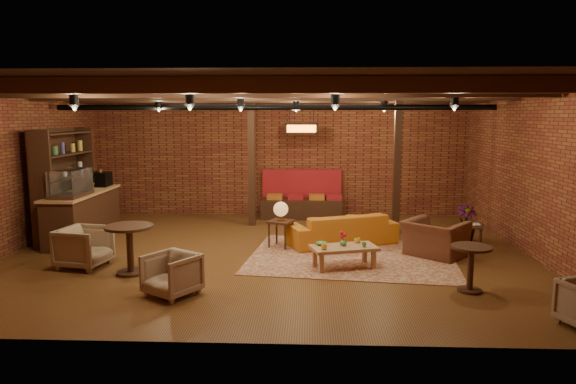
{
  "coord_description": "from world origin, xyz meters",
  "views": [
    {
      "loc": [
        0.8,
        -9.73,
        2.69
      ],
      "look_at": [
        0.38,
        0.2,
        1.19
      ],
      "focal_mm": 32.0,
      "sensor_mm": 36.0,
      "label": 1
    }
  ],
  "objects_px": {
    "round_table_left": "(130,241)",
    "armchair_a": "(84,245)",
    "sofa": "(342,229)",
    "plant_tall": "(467,187)",
    "side_table_book": "(471,227)",
    "armchair_b": "(172,272)",
    "round_table_right": "(471,261)",
    "side_table_lamp": "(281,213)",
    "armchair_right": "(435,233)",
    "coffee_table": "(343,249)"
  },
  "relations": [
    {
      "from": "armchair_right",
      "to": "side_table_book",
      "type": "distance_m",
      "value": 1.03
    },
    {
      "from": "sofa",
      "to": "armchair_right",
      "type": "xyz_separation_m",
      "value": [
        1.73,
        -0.86,
        0.13
      ]
    },
    {
      "from": "side_table_book",
      "to": "plant_tall",
      "type": "relative_size",
      "value": 0.24
    },
    {
      "from": "plant_tall",
      "to": "sofa",
      "type": "bearing_deg",
      "value": -174.07
    },
    {
      "from": "round_table_right",
      "to": "plant_tall",
      "type": "bearing_deg",
      "value": 74.85
    },
    {
      "from": "side_table_lamp",
      "to": "side_table_book",
      "type": "bearing_deg",
      "value": 0.11
    },
    {
      "from": "round_table_left",
      "to": "side_table_book",
      "type": "distance_m",
      "value": 6.59
    },
    {
      "from": "side_table_lamp",
      "to": "armchair_b",
      "type": "relative_size",
      "value": 1.34
    },
    {
      "from": "armchair_b",
      "to": "round_table_right",
      "type": "relative_size",
      "value": 0.98
    },
    {
      "from": "sofa",
      "to": "side_table_book",
      "type": "distance_m",
      "value": 2.61
    },
    {
      "from": "plant_tall",
      "to": "coffee_table",
      "type": "bearing_deg",
      "value": -144.01
    },
    {
      "from": "side_table_lamp",
      "to": "coffee_table",
      "type": "bearing_deg",
      "value": -49.69
    },
    {
      "from": "round_table_left",
      "to": "armchair_a",
      "type": "xyz_separation_m",
      "value": [
        -0.96,
        0.36,
        -0.17
      ]
    },
    {
      "from": "armchair_a",
      "to": "armchair_b",
      "type": "distance_m",
      "value": 2.38
    },
    {
      "from": "round_table_left",
      "to": "armchair_b",
      "type": "relative_size",
      "value": 1.2
    },
    {
      "from": "coffee_table",
      "to": "plant_tall",
      "type": "height_order",
      "value": "plant_tall"
    },
    {
      "from": "round_table_right",
      "to": "armchair_a",
      "type": "bearing_deg",
      "value": 171.01
    },
    {
      "from": "armchair_a",
      "to": "armchair_b",
      "type": "xyz_separation_m",
      "value": [
        1.94,
        -1.37,
        -0.05
      ]
    },
    {
      "from": "round_table_right",
      "to": "coffee_table",
      "type": "bearing_deg",
      "value": 148.29
    },
    {
      "from": "sofa",
      "to": "plant_tall",
      "type": "height_order",
      "value": "plant_tall"
    },
    {
      "from": "round_table_left",
      "to": "armchair_b",
      "type": "bearing_deg",
      "value": -45.75
    },
    {
      "from": "round_table_left",
      "to": "round_table_right",
      "type": "height_order",
      "value": "round_table_left"
    },
    {
      "from": "sofa",
      "to": "plant_tall",
      "type": "relative_size",
      "value": 0.95
    },
    {
      "from": "coffee_table",
      "to": "plant_tall",
      "type": "bearing_deg",
      "value": 35.99
    },
    {
      "from": "armchair_a",
      "to": "round_table_right",
      "type": "relative_size",
      "value": 1.11
    },
    {
      "from": "armchair_right",
      "to": "side_table_lamp",
      "type": "bearing_deg",
      "value": 30.29
    },
    {
      "from": "round_table_left",
      "to": "armchair_a",
      "type": "distance_m",
      "value": 1.04
    },
    {
      "from": "sofa",
      "to": "armchair_right",
      "type": "distance_m",
      "value": 1.94
    },
    {
      "from": "round_table_right",
      "to": "plant_tall",
      "type": "height_order",
      "value": "plant_tall"
    },
    {
      "from": "sofa",
      "to": "armchair_a",
      "type": "bearing_deg",
      "value": -0.66
    },
    {
      "from": "round_table_left",
      "to": "plant_tall",
      "type": "distance_m",
      "value": 6.84
    },
    {
      "from": "coffee_table",
      "to": "round_table_left",
      "type": "distance_m",
      "value": 3.68
    },
    {
      "from": "round_table_left",
      "to": "armchair_right",
      "type": "relative_size",
      "value": 0.79
    },
    {
      "from": "coffee_table",
      "to": "round_table_right",
      "type": "height_order",
      "value": "round_table_right"
    },
    {
      "from": "side_table_lamp",
      "to": "side_table_book",
      "type": "height_order",
      "value": "side_table_lamp"
    },
    {
      "from": "coffee_table",
      "to": "round_table_left",
      "type": "height_order",
      "value": "round_table_left"
    },
    {
      "from": "sofa",
      "to": "coffee_table",
      "type": "height_order",
      "value": "sofa"
    },
    {
      "from": "side_table_book",
      "to": "plant_tall",
      "type": "xyz_separation_m",
      "value": [
        0.05,
        0.57,
        0.72
      ]
    },
    {
      "from": "sofa",
      "to": "side_table_lamp",
      "type": "bearing_deg",
      "value": -8.4
    },
    {
      "from": "side_table_lamp",
      "to": "plant_tall",
      "type": "distance_m",
      "value": 3.96
    },
    {
      "from": "coffee_table",
      "to": "side_table_book",
      "type": "xyz_separation_m",
      "value": [
        2.66,
        1.4,
        0.11
      ]
    },
    {
      "from": "coffee_table",
      "to": "sofa",
      "type": "bearing_deg",
      "value": 87.44
    },
    {
      "from": "armchair_a",
      "to": "round_table_right",
      "type": "height_order",
      "value": "armchair_a"
    },
    {
      "from": "coffee_table",
      "to": "side_table_lamp",
      "type": "xyz_separation_m",
      "value": [
        -1.18,
        1.39,
        0.37
      ]
    },
    {
      "from": "sofa",
      "to": "plant_tall",
      "type": "bearing_deg",
      "value": 163.97
    },
    {
      "from": "armchair_a",
      "to": "armchair_right",
      "type": "xyz_separation_m",
      "value": [
        6.41,
        0.97,
        0.06
      ]
    },
    {
      "from": "armchair_a",
      "to": "side_table_lamp",
      "type": "bearing_deg",
      "value": -55.18
    },
    {
      "from": "side_table_book",
      "to": "round_table_right",
      "type": "bearing_deg",
      "value": -107.35
    },
    {
      "from": "sofa",
      "to": "side_table_lamp",
      "type": "relative_size",
      "value": 2.38
    },
    {
      "from": "coffee_table",
      "to": "armchair_b",
      "type": "relative_size",
      "value": 1.79
    }
  ]
}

